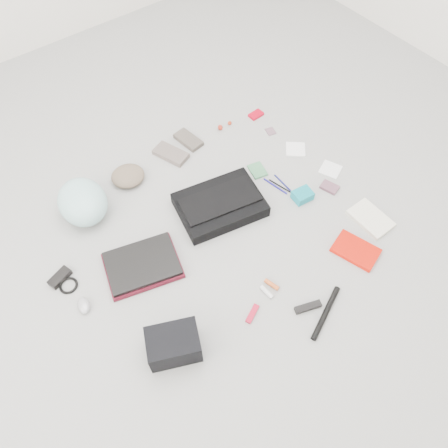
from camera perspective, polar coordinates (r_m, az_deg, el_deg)
ground_plane at (r=2.20m, az=0.00°, el=-0.73°), size 4.00×4.00×0.00m
messenger_bag at (r=2.24m, az=-0.53°, el=2.51°), size 0.48×0.38×0.07m
bag_flap at (r=2.21m, az=-0.54°, el=3.15°), size 0.42×0.26×0.01m
laptop_sleeve at (r=2.11m, az=-10.57°, el=-5.40°), size 0.40×0.34×0.02m
laptop at (r=2.09m, az=-10.66°, el=-5.09°), size 0.38×0.32×0.02m
bike_helmet at (r=2.30m, az=-17.98°, el=2.76°), size 0.27×0.33×0.18m
beanie at (r=2.42m, az=-12.44°, el=6.15°), size 0.21×0.21×0.06m
mitten_left at (r=2.52m, az=-6.96°, el=9.08°), size 0.16×0.22×0.03m
mitten_right at (r=2.59m, az=-4.68°, el=10.90°), size 0.11×0.18×0.03m
power_brick at (r=2.18m, az=-20.64°, el=-6.55°), size 0.12×0.08×0.03m
cable_coil at (r=2.16m, az=-19.64°, el=-7.57°), size 0.09×0.09×0.01m
mouse at (r=2.08m, az=-17.86°, el=-10.08°), size 0.07×0.10×0.03m
camera_bag at (r=1.87m, az=-6.59°, el=-15.37°), size 0.26×0.23×0.14m
multitool at (r=1.98m, az=3.73°, el=-11.61°), size 0.10×0.06×0.01m
toiletry_tube_white at (r=2.03m, az=5.61°, el=-8.83°), size 0.03×0.07×0.02m
toiletry_tube_orange at (r=2.04m, az=6.24°, el=-7.85°), size 0.04×0.08×0.02m
u_lock at (r=2.02m, az=10.91°, el=-10.60°), size 0.13×0.07×0.02m
bike_pump at (r=2.02m, az=13.15°, el=-11.23°), size 0.27×0.13×0.03m
book_red at (r=2.21m, az=16.83°, el=-3.31°), size 0.20×0.24×0.02m
book_white at (r=2.34m, az=18.59°, el=0.67°), size 0.14×0.21×0.02m
notepad at (r=2.44m, az=4.39°, el=7.00°), size 0.10×0.12×0.01m
pen_blue at (r=2.37m, az=6.72°, el=4.93°), size 0.04×0.16×0.01m
pen_black at (r=2.38m, az=7.30°, el=4.96°), size 0.04×0.14×0.01m
pen_navy at (r=2.39m, az=7.65°, el=5.37°), size 0.01×0.14×0.01m
accordion_wallet at (r=2.33m, az=10.22°, el=3.71°), size 0.11×0.09×0.05m
card_deck at (r=2.42m, az=13.62°, el=4.70°), size 0.09×0.11×0.02m
napkin_top at (r=2.57m, az=9.33°, el=9.61°), size 0.15×0.15×0.01m
napkin_bottom at (r=2.51m, az=13.73°, el=6.94°), size 0.14×0.14×0.01m
lollipop_a at (r=2.65m, az=-0.48°, el=12.45°), size 0.03×0.03×0.03m
lollipop_b at (r=2.65m, az=-0.51°, el=12.55°), size 0.03×0.03×0.03m
lollipop_c at (r=2.68m, az=0.75°, el=13.06°), size 0.03×0.03×0.02m
altoids_tin at (r=2.75m, az=4.20°, el=14.05°), size 0.09×0.06×0.02m
stamp_sheet at (r=2.66m, az=6.10°, el=11.96°), size 0.07×0.07×0.00m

